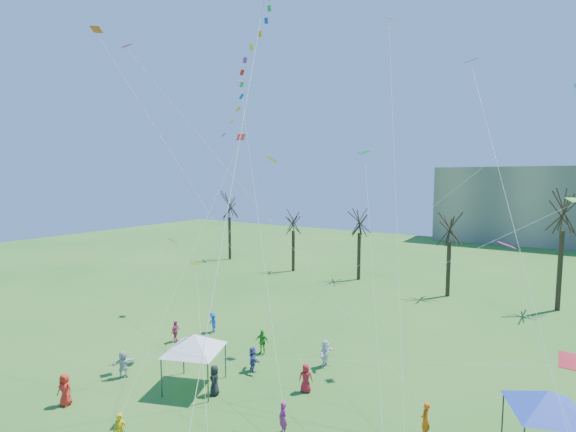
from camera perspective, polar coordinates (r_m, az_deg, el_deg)
The scene contains 6 objects.
bare_tree_row at distance 47.26m, azimuth 25.04°, elevation -1.51°, with size 69.41×8.35×12.19m.
big_box_kite at distance 21.46m, azimuth -5.17°, elevation 20.18°, with size 3.30×6.64×23.52m.
canopy_tent_white at distance 26.19m, azimuth -13.18°, elevation -17.09°, with size 4.15×4.15×3.33m.
canopy_tent_blue at distance 23.15m, azimuth 33.01°, elevation -21.22°, with size 4.04×4.04×3.23m.
festival_crowd at distance 24.16m, azimuth -1.62°, elevation -24.13°, with size 26.80×13.89×1.86m.
small_kites_aloft at distance 24.90m, azimuth 4.11°, elevation 8.26°, with size 28.30×19.71×35.97m.
Camera 1 is at (10.70, -10.92, 12.77)m, focal length 25.00 mm.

